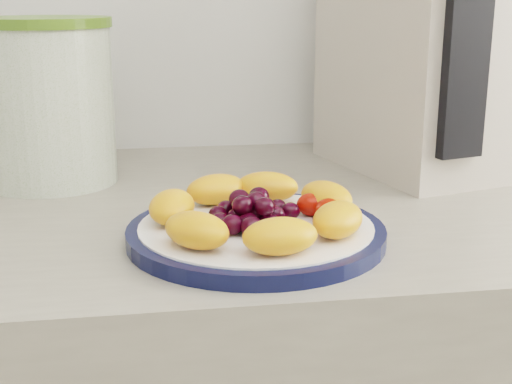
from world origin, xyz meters
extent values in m
cylinder|color=#0D1334|center=(-0.11, 1.05, 0.91)|extent=(0.25, 0.25, 0.01)
cylinder|color=white|center=(-0.11, 1.05, 0.91)|extent=(0.23, 0.23, 0.02)
cylinder|color=#3B5C0C|center=(-0.34, 1.31, 1.00)|extent=(0.20, 0.20, 0.19)
cylinder|color=#4D6C22|center=(-0.34, 1.31, 1.10)|extent=(0.21, 0.21, 0.01)
cube|color=#BCAEA0|center=(0.16, 1.32, 1.07)|extent=(0.25, 0.31, 0.33)
cube|color=black|center=(0.15, 1.17, 1.07)|extent=(0.06, 0.03, 0.25)
ellipsoid|color=orange|center=(-0.04, 1.08, 0.93)|extent=(0.06, 0.08, 0.03)
ellipsoid|color=orange|center=(-0.09, 1.13, 0.93)|extent=(0.08, 0.06, 0.03)
ellipsoid|color=orange|center=(-0.15, 1.12, 0.93)|extent=(0.08, 0.07, 0.03)
ellipsoid|color=orange|center=(-0.19, 1.07, 0.93)|extent=(0.06, 0.08, 0.03)
ellipsoid|color=orange|center=(-0.18, 0.99, 0.93)|extent=(0.08, 0.08, 0.03)
ellipsoid|color=orange|center=(-0.11, 0.97, 0.93)|extent=(0.07, 0.05, 0.03)
ellipsoid|color=orange|center=(-0.04, 1.00, 0.93)|extent=(0.07, 0.08, 0.03)
ellipsoid|color=black|center=(-0.11, 1.05, 0.93)|extent=(0.02, 0.02, 0.02)
ellipsoid|color=black|center=(-0.10, 1.05, 0.93)|extent=(0.02, 0.02, 0.02)
ellipsoid|color=black|center=(-0.10, 1.06, 0.93)|extent=(0.02, 0.02, 0.02)
ellipsoid|color=black|center=(-0.12, 1.06, 0.93)|extent=(0.02, 0.02, 0.02)
ellipsoid|color=black|center=(-0.13, 1.05, 0.93)|extent=(0.02, 0.02, 0.02)
ellipsoid|color=black|center=(-0.12, 1.03, 0.93)|extent=(0.02, 0.02, 0.02)
ellipsoid|color=black|center=(-0.10, 1.03, 0.93)|extent=(0.02, 0.02, 0.02)
ellipsoid|color=black|center=(-0.08, 1.06, 0.93)|extent=(0.02, 0.02, 0.02)
ellipsoid|color=black|center=(-0.09, 1.07, 0.93)|extent=(0.02, 0.02, 0.02)
ellipsoid|color=black|center=(-0.10, 1.08, 0.93)|extent=(0.02, 0.02, 0.02)
ellipsoid|color=black|center=(-0.12, 1.08, 0.93)|extent=(0.02, 0.02, 0.02)
ellipsoid|color=black|center=(-0.14, 1.07, 0.93)|extent=(0.02, 0.02, 0.02)
ellipsoid|color=black|center=(-0.15, 1.06, 0.93)|extent=(0.02, 0.02, 0.02)
ellipsoid|color=black|center=(-0.15, 1.04, 0.93)|extent=(0.02, 0.02, 0.02)
ellipsoid|color=black|center=(-0.14, 1.02, 0.93)|extent=(0.02, 0.02, 0.02)
ellipsoid|color=black|center=(-0.12, 1.01, 0.93)|extent=(0.02, 0.02, 0.02)
ellipsoid|color=black|center=(-0.11, 1.05, 0.94)|extent=(0.02, 0.02, 0.02)
ellipsoid|color=black|center=(-0.11, 1.07, 0.94)|extent=(0.02, 0.02, 0.02)
ellipsoid|color=black|center=(-0.13, 1.06, 0.94)|extent=(0.02, 0.02, 0.02)
ellipsoid|color=black|center=(-0.13, 1.04, 0.94)|extent=(0.02, 0.02, 0.02)
ellipsoid|color=black|center=(-0.11, 1.03, 0.94)|extent=(0.02, 0.02, 0.02)
ellipsoid|color=red|center=(-0.05, 1.07, 0.93)|extent=(0.03, 0.03, 0.02)
ellipsoid|color=red|center=(-0.03, 1.07, 0.93)|extent=(0.03, 0.03, 0.02)
ellipsoid|color=red|center=(-0.04, 1.05, 0.93)|extent=(0.04, 0.04, 0.02)
camera|label=1|loc=(-0.22, 0.40, 1.14)|focal=50.00mm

